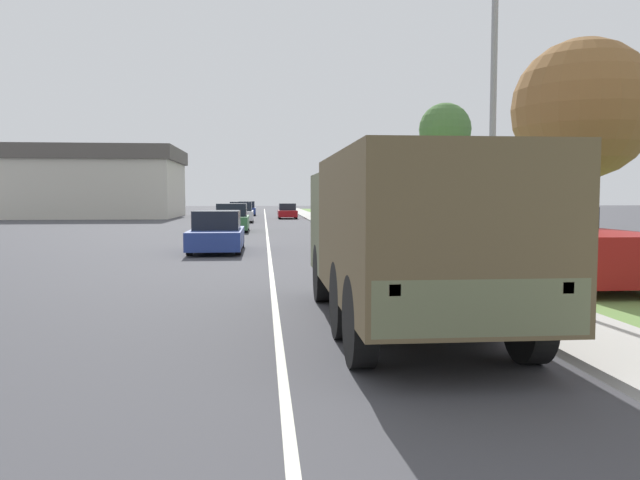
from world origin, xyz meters
TOP-DOWN VIEW (x-y plane):
  - ground_plane at (0.00, 40.00)m, footprint 180.00×180.00m
  - lane_centre_stripe at (0.00, 40.00)m, footprint 0.12×120.00m
  - sidewalk_right at (4.50, 40.00)m, footprint 1.80×120.00m
  - grass_strip_right at (8.90, 40.00)m, footprint 7.00×120.00m
  - military_truck at (2.02, 10.65)m, footprint 2.44×7.21m
  - car_nearest_ahead at (-1.95, 24.64)m, footprint 1.91×4.78m
  - car_second_ahead at (-2.04, 37.93)m, footprint 1.93×4.56m
  - car_third_ahead at (-1.95, 50.86)m, footprint 1.89×4.38m
  - car_fourth_ahead at (2.01, 58.16)m, footprint 1.70×3.92m
  - car_farthest_ahead at (-1.93, 67.37)m, footprint 1.88×3.91m
  - pickup_truck at (7.17, 15.56)m, footprint 2.05×5.71m
  - lamp_post at (4.57, 14.21)m, footprint 1.69×0.24m
  - tree_mid_right at (9.80, 19.95)m, footprint 4.38×4.38m
  - tree_far_right at (10.40, 36.87)m, footprint 3.03×3.03m
  - building_distant at (-16.37, 63.32)m, footprint 16.15×13.17m

SIDE VIEW (x-z plane):
  - ground_plane at x=0.00m, z-range 0.00..0.00m
  - lane_centre_stripe at x=0.00m, z-range 0.00..0.00m
  - grass_strip_right at x=8.90m, z-range 0.00..0.02m
  - sidewalk_right at x=4.50m, z-range 0.00..0.12m
  - car_fourth_ahead at x=2.01m, z-range -0.06..1.33m
  - car_farthest_ahead at x=-1.93m, z-range -0.07..1.43m
  - car_nearest_ahead at x=-1.95m, z-range -0.07..1.46m
  - car_third_ahead at x=-1.95m, z-range -0.08..1.54m
  - car_second_ahead at x=-2.04m, z-range -0.09..1.56m
  - pickup_truck at x=7.17m, z-range -0.02..1.77m
  - military_truck at x=2.02m, z-range 0.21..2.91m
  - building_distant at x=-16.37m, z-range 0.04..6.71m
  - tree_mid_right at x=9.80m, z-range 1.30..8.28m
  - lamp_post at x=4.57m, z-range 0.82..9.19m
  - tree_far_right at x=10.40m, z-range 2.18..9.65m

